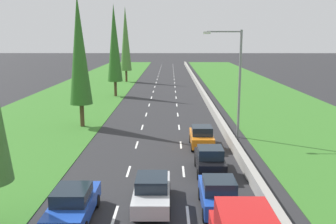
{
  "coord_description": "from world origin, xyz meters",
  "views": [
    {
      "loc": [
        0.88,
        -1.63,
        8.34
      ],
      "look_at": [
        0.7,
        33.3,
        1.43
      ],
      "focal_mm": 40.1,
      "sensor_mm": 36.0,
      "label": 1
    }
  ],
  "objects": [
    {
      "name": "blue_hatchback_right_lane",
      "position": [
        3.26,
        15.55,
        0.84
      ],
      "size": [
        1.74,
        3.9,
        1.72
      ],
      "color": "#1E47B7",
      "rests_on": "ground"
    },
    {
      "name": "poplar_tree_fourth",
      "position": [
        -7.54,
        70.53,
        8.16
      ],
      "size": [
        2.16,
        2.16,
        14.21
      ],
      "color": "#4C3823",
      "rests_on": "ground"
    },
    {
      "name": "blue_sedan_left_lane",
      "position": [
        -3.59,
        14.47,
        0.81
      ],
      "size": [
        1.82,
        4.5,
        1.64
      ],
      "color": "#1E47B7",
      "rests_on": "ground"
    },
    {
      "name": "grass_verge_left",
      "position": [
        -12.65,
        60.0,
        0.02
      ],
      "size": [
        14.0,
        140.0,
        0.04
      ],
      "primitive_type": "cube",
      "color": "#387528",
      "rests_on": "ground"
    },
    {
      "name": "ground_plane",
      "position": [
        0.0,
        60.0,
        0.0
      ],
      "size": [
        300.0,
        300.0,
        0.0
      ],
      "primitive_type": "plane",
      "color": "#28282B",
      "rests_on": "ground"
    },
    {
      "name": "street_light_mast",
      "position": [
        6.32,
        29.36,
        5.23
      ],
      "size": [
        3.2,
        0.28,
        9.0
      ],
      "color": "gray",
      "rests_on": "ground"
    },
    {
      "name": "lane_markings",
      "position": [
        0.0,
        60.0,
        0.01
      ],
      "size": [
        3.64,
        116.0,
        0.01
      ],
      "color": "white",
      "rests_on": "ground"
    },
    {
      "name": "poplar_tree_second",
      "position": [
        -7.5,
        33.3,
        7.2
      ],
      "size": [
        2.11,
        2.11,
        12.29
      ],
      "color": "#4C3823",
      "rests_on": "ground"
    },
    {
      "name": "poplar_tree_third",
      "position": [
        -7.02,
        52.3,
        7.58
      ],
      "size": [
        2.13,
        2.13,
        13.06
      ],
      "color": "#4C3823",
      "rests_on": "ground"
    },
    {
      "name": "orange_hatchback_right_lane",
      "position": [
        3.33,
        26.42,
        0.84
      ],
      "size": [
        1.74,
        3.9,
        1.72
      ],
      "color": "orange",
      "rests_on": "ground"
    },
    {
      "name": "median_barrier",
      "position": [
        5.7,
        60.0,
        0.42
      ],
      "size": [
        0.44,
        120.0,
        0.85
      ],
      "primitive_type": "cube",
      "color": "#9E9B93",
      "rests_on": "ground"
    },
    {
      "name": "silver_sedan_centre_lane",
      "position": [
        -0.01,
        15.98,
        0.81
      ],
      "size": [
        1.82,
        4.5,
        1.64
      ],
      "color": "silver",
      "rests_on": "ground"
    },
    {
      "name": "grass_verge_right",
      "position": [
        14.35,
        60.0,
        0.02
      ],
      "size": [
        14.0,
        140.0,
        0.04
      ],
      "primitive_type": "cube",
      "color": "#387528",
      "rests_on": "ground"
    },
    {
      "name": "black_hatchback_right_lane",
      "position": [
        3.38,
        20.8,
        0.84
      ],
      "size": [
        1.74,
        3.9,
        1.72
      ],
      "color": "black",
      "rests_on": "ground"
    }
  ]
}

